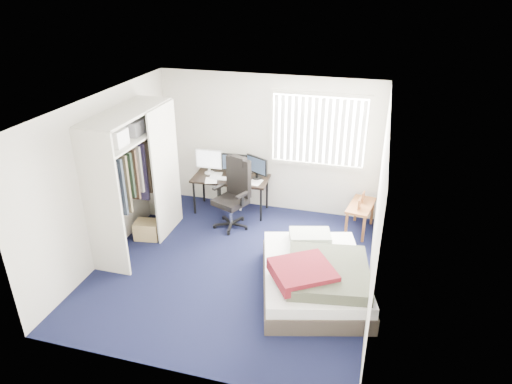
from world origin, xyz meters
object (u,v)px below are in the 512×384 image
Objects in this scene: desk at (231,175)px; office_chair at (234,200)px; nightstand at (361,208)px; bed at (315,276)px.

desk is 1.13× the size of office_chair.
desk is 0.61m from office_chair.
office_chair is 2.17m from nightstand.
bed is at bearing -47.10° from desk.
desk is 2.79m from bed.
office_chair is at bearing -170.22° from nightstand.
office_chair is at bearing 137.95° from bed.
nightstand is (2.14, 0.37, -0.03)m from office_chair.
desk is at bearing 132.90° from bed.
desk is at bearing 112.23° from office_chair.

